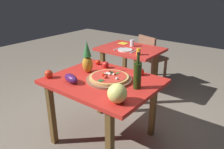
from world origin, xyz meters
TOP-DOWN VIEW (x-y plane):
  - ground_plane at (0.00, 0.00)m, footprint 10.00×10.00m
  - display_table at (0.00, 0.00)m, footprint 1.13×0.90m
  - background_table at (-0.46, 1.23)m, footprint 0.96×0.72m
  - dining_chair at (-0.41, 1.82)m, footprint 0.50×0.50m
  - pizza_board at (0.06, 0.02)m, footprint 0.47×0.47m
  - pizza at (0.06, 0.03)m, footprint 0.41×0.41m
  - wine_bottle at (0.39, 0.04)m, footprint 0.08×0.08m
  - pineapple_left at (-0.28, 0.06)m, footprint 0.12×0.12m
  - melon at (0.40, -0.30)m, footprint 0.17×0.17m
  - bell_pepper at (-0.49, -0.31)m, footprint 0.09×0.09m
  - eggplant at (-0.21, -0.25)m, footprint 0.21×0.13m
  - tomato_by_bottle at (0.24, 0.35)m, footprint 0.08×0.08m
  - tomato_at_corner at (-0.36, 0.33)m, footprint 0.06×0.06m
  - tomato_near_board at (-0.21, 0.30)m, footprint 0.08×0.08m
  - drinking_glass_juice at (-0.17, 0.99)m, footprint 0.06×0.06m
  - drinking_glass_water at (-0.50, 1.34)m, footprint 0.07×0.07m
  - dinner_plate at (-0.45, 1.07)m, footprint 0.22×0.22m
  - fork_utensil at (-0.59, 1.07)m, footprint 0.03×0.18m
  - knife_utensil at (-0.31, 1.07)m, footprint 0.03×0.18m
  - napkin_folded at (-0.73, 1.41)m, footprint 0.14×0.12m

SIDE VIEW (x-z plane):
  - ground_plane at x=0.00m, z-range 0.00..0.00m
  - dining_chair at x=-0.41m, z-range 0.06..0.91m
  - background_table at x=-0.46m, z-range 0.25..1.00m
  - display_table at x=0.00m, z-range 0.28..1.02m
  - napkin_folded at x=-0.73m, z-range 0.75..0.75m
  - fork_utensil at x=-0.59m, z-range 0.75..0.75m
  - knife_utensil at x=-0.31m, z-range 0.75..0.75m
  - dinner_plate at x=-0.45m, z-range 0.75..0.76m
  - pizza_board at x=0.06m, z-range 0.75..0.77m
  - tomato_at_corner at x=-0.36m, z-range 0.75..0.81m
  - tomato_near_board at x=-0.21m, z-range 0.75..0.82m
  - pizza at x=0.06m, z-range 0.76..0.81m
  - tomato_by_bottle at x=0.24m, z-range 0.75..0.83m
  - bell_pepper at x=-0.49m, z-range 0.74..0.84m
  - eggplant at x=-0.21m, z-range 0.75..0.84m
  - drinking_glass_juice at x=-0.17m, z-range 0.75..0.84m
  - drinking_glass_water at x=-0.50m, z-range 0.75..0.85m
  - melon at x=0.40m, z-range 0.75..0.92m
  - wine_bottle at x=0.39m, z-range 0.70..1.06m
  - pineapple_left at x=-0.28m, z-range 0.73..1.09m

